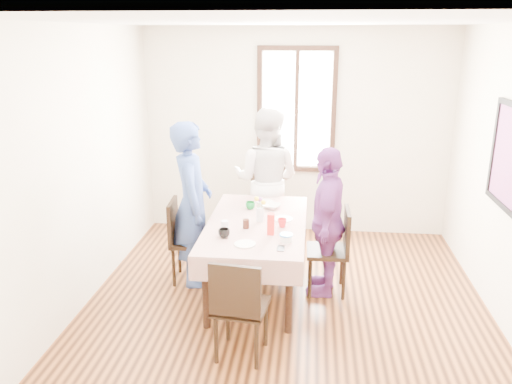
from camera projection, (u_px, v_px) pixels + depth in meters
The scene contains 29 objects.
ground at pixel (284, 312), 5.02m from camera, with size 4.50×4.50×0.00m, color black.
back_wall at pixel (296, 133), 6.76m from camera, with size 4.00×4.00×0.00m, color beige.
window_frame at pixel (296, 110), 6.65m from camera, with size 1.02×0.06×1.62m, color black.
window_pane at pixel (296, 110), 6.66m from camera, with size 0.90×0.02×1.50m, color white.
art_poster at pixel (508, 156), 4.64m from camera, with size 0.04×0.76×0.96m, color red.
dining_table at pixel (257, 257), 5.36m from camera, with size 0.88×1.68×0.75m, color black.
tablecloth at pixel (257, 223), 5.24m from camera, with size 1.00×1.80×0.01m, color #63150C.
chair_left at pixel (191, 241), 5.56m from camera, with size 0.42×0.42×0.91m, color black.
chair_right at pixel (327, 251), 5.31m from camera, with size 0.42×0.42×0.91m, color black.
chair_far at pixel (267, 213), 6.43m from camera, with size 0.42×0.42×0.91m, color black.
chair_near at pixel (241, 306), 4.24m from camera, with size 0.42×0.42×0.91m, color black.
person_left at pixel (192, 204), 5.43m from camera, with size 0.64×0.42×1.76m, color navy.
person_far at pixel (267, 180), 6.28m from camera, with size 0.86×0.67×1.77m, color silver.
person_right at pixel (327, 222), 5.21m from camera, with size 0.91×0.38×1.55m, color #713178.
mug_black at pixel (224, 233), 4.84m from camera, with size 0.11×0.11×0.09m, color black.
mug_flag at pixel (282, 223), 5.10m from camera, with size 0.09×0.09×0.09m, color red.
mug_green at pixel (250, 205), 5.62m from camera, with size 0.10×0.10×0.08m, color #0C7226.
serving_bowl at pixel (272, 206), 5.65m from camera, with size 0.19×0.19×0.05m, color white.
juice_carton at pixel (271, 224), 4.90m from camera, with size 0.07×0.07×0.21m, color red.
butter_tub at pixel (286, 238), 4.76m from camera, with size 0.11×0.11×0.06m, color white.
jam_jar at pixel (246, 224), 5.07m from camera, with size 0.06×0.06×0.09m, color black.
drinking_glass at pixel (225, 226), 4.99m from camera, with size 0.07×0.07×0.11m, color silver.
smartphone at pixel (281, 248), 4.60m from camera, with size 0.07×0.13×0.01m, color black.
flower_vase at pixel (260, 215), 5.24m from camera, with size 0.07×0.07×0.15m, color silver.
plate_right at pixel (283, 219), 5.32m from camera, with size 0.20×0.20×0.01m, color white.
plate_far at pixel (264, 202), 5.86m from camera, with size 0.20×0.20×0.01m, color white.
plate_near at pixel (245, 244), 4.69m from camera, with size 0.20×0.20×0.01m, color white.
butter_lid at pixel (286, 235), 4.75m from camera, with size 0.12×0.12×0.01m, color blue.
flower_bunch at pixel (260, 203), 5.21m from camera, with size 0.09×0.09×0.10m, color yellow, non-canonical shape.
Camera 1 is at (0.21, -4.45, 2.61)m, focal length 36.05 mm.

